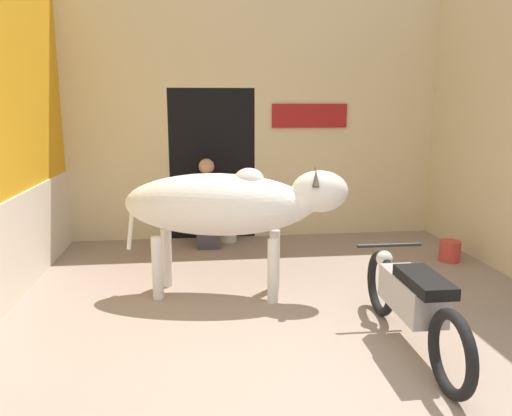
{
  "coord_description": "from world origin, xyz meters",
  "views": [
    {
      "loc": [
        -0.85,
        -3.01,
        1.93
      ],
      "look_at": [
        -0.26,
        1.89,
        0.91
      ],
      "focal_mm": 35.0,
      "sensor_mm": 36.0,
      "label": 1
    }
  ],
  "objects_px": {
    "cow": "(228,205)",
    "bucket": "(450,251)",
    "shopkeeper_seated": "(207,202)",
    "motorcycle_near": "(411,300)",
    "plastic_stool": "(228,226)"
  },
  "relations": [
    {
      "from": "shopkeeper_seated",
      "to": "bucket",
      "type": "relative_size",
      "value": 4.68
    },
    {
      "from": "cow",
      "to": "plastic_stool",
      "type": "distance_m",
      "value": 2.19
    },
    {
      "from": "motorcycle_near",
      "to": "bucket",
      "type": "xyz_separation_m",
      "value": [
        1.47,
        2.15,
        -0.28
      ]
    },
    {
      "from": "cow",
      "to": "motorcycle_near",
      "type": "relative_size",
      "value": 1.18
    },
    {
      "from": "shopkeeper_seated",
      "to": "plastic_stool",
      "type": "bearing_deg",
      "value": 39.47
    },
    {
      "from": "motorcycle_near",
      "to": "shopkeeper_seated",
      "type": "xyz_separation_m",
      "value": [
        -1.54,
        3.18,
        0.22
      ]
    },
    {
      "from": "plastic_stool",
      "to": "bucket",
      "type": "distance_m",
      "value": 3.0
    },
    {
      "from": "shopkeeper_seated",
      "to": "plastic_stool",
      "type": "relative_size",
      "value": 2.93
    },
    {
      "from": "motorcycle_near",
      "to": "plastic_stool",
      "type": "distance_m",
      "value": 3.64
    },
    {
      "from": "motorcycle_near",
      "to": "cow",
      "type": "bearing_deg",
      "value": 135.25
    },
    {
      "from": "shopkeeper_seated",
      "to": "bucket",
      "type": "height_order",
      "value": "shopkeeper_seated"
    },
    {
      "from": "cow",
      "to": "bucket",
      "type": "xyz_separation_m",
      "value": [
        2.83,
        0.79,
        -0.82
      ]
    },
    {
      "from": "cow",
      "to": "plastic_stool",
      "type": "bearing_deg",
      "value": 86.77
    },
    {
      "from": "cow",
      "to": "bucket",
      "type": "height_order",
      "value": "cow"
    },
    {
      "from": "motorcycle_near",
      "to": "plastic_stool",
      "type": "height_order",
      "value": "motorcycle_near"
    }
  ]
}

